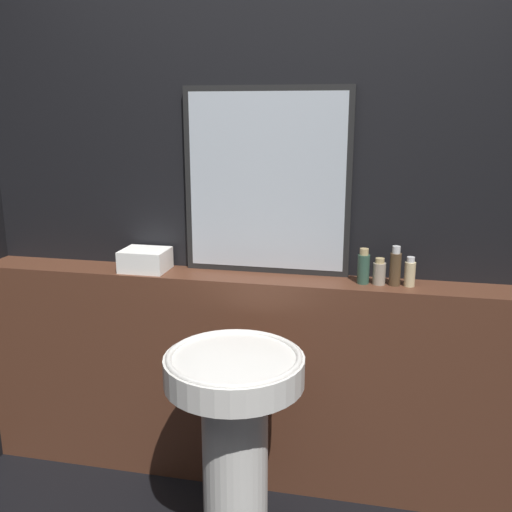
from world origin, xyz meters
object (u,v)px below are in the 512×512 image
pedestal_sink (235,427)px  body_wash_bottle (410,273)px  shampoo_bottle (363,267)px  conditioner_bottle (379,272)px  lotion_bottle (395,267)px  mirror (267,182)px  towel_stack (145,260)px

pedestal_sink → body_wash_bottle: bearing=37.8°
shampoo_bottle → conditioner_bottle: shampoo_bottle is taller
pedestal_sink → lotion_bottle: lotion_bottle is taller
shampoo_bottle → lotion_bottle: 0.13m
shampoo_bottle → lotion_bottle: bearing=-0.0°
pedestal_sink → mirror: mirror is taller
pedestal_sink → shampoo_bottle: 0.83m
conditioner_bottle → body_wash_bottle: bearing=0.0°
pedestal_sink → shampoo_bottle: bearing=48.0°
towel_stack → lotion_bottle: (1.10, 0.00, 0.03)m
mirror → body_wash_bottle: 0.71m
shampoo_bottle → body_wash_bottle: shampoo_bottle is taller
conditioner_bottle → lotion_bottle: (0.06, -0.00, 0.03)m
pedestal_sink → lotion_bottle: (0.56, 0.48, 0.52)m
mirror → towel_stack: bearing=-171.0°
lotion_bottle → body_wash_bottle: bearing=0.0°
mirror → shampoo_bottle: 0.55m
mirror → body_wash_bottle: mirror is taller
pedestal_sink → towel_stack: bearing=137.9°
pedestal_sink → towel_stack: 0.87m
towel_stack → shampoo_bottle: 0.97m
mirror → lotion_bottle: 0.65m
pedestal_sink → mirror: bearing=89.4°
pedestal_sink → towel_stack: (-0.54, 0.48, 0.49)m
lotion_bottle → shampoo_bottle: bearing=180.0°
shampoo_bottle → pedestal_sink: bearing=-132.0°
conditioner_bottle → body_wash_bottle: 0.12m
towel_stack → conditioner_bottle: bearing=0.0°
mirror → conditioner_bottle: 0.61m
lotion_bottle → conditioner_bottle: bearing=180.0°
conditioner_bottle → towel_stack: bearing=-180.0°
shampoo_bottle → body_wash_bottle: bearing=0.0°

